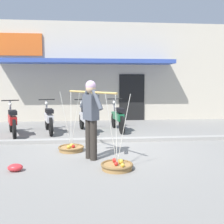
{
  "coord_description": "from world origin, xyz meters",
  "views": [
    {
      "loc": [
        -0.52,
        -6.61,
        1.66
      ],
      "look_at": [
        0.2,
        0.6,
        0.85
      ],
      "focal_mm": 42.83,
      "sensor_mm": 36.0,
      "label": 1
    }
  ],
  "objects_px": {
    "fruit_basket_right_side": "(71,148)",
    "motorcycle_nearest_shop": "(12,121)",
    "motorcycle_second_in_row": "(49,119)",
    "motorcycle_end_of_row": "(118,118)",
    "fruit_basket_left_side": "(117,165)",
    "fruit_vendor": "(91,114)",
    "motorcycle_third_in_row": "(85,119)",
    "plastic_litter_bag": "(15,168)"
  },
  "relations": [
    {
      "from": "fruit_basket_right_side",
      "to": "motorcycle_nearest_shop",
      "type": "xyz_separation_m",
      "value": [
        -1.93,
        2.12,
        0.38
      ]
    },
    {
      "from": "motorcycle_second_in_row",
      "to": "motorcycle_end_of_row",
      "type": "bearing_deg",
      "value": 3.17
    },
    {
      "from": "fruit_basket_right_side",
      "to": "fruit_basket_left_side",
      "type": "bearing_deg",
      "value": -57.29
    },
    {
      "from": "fruit_vendor",
      "to": "motorcycle_second_in_row",
      "type": "bearing_deg",
      "value": 112.57
    },
    {
      "from": "motorcycle_third_in_row",
      "to": "plastic_litter_bag",
      "type": "relative_size",
      "value": 6.44
    },
    {
      "from": "motorcycle_nearest_shop",
      "to": "plastic_litter_bag",
      "type": "distance_m",
      "value": 3.67
    },
    {
      "from": "fruit_vendor",
      "to": "motorcycle_end_of_row",
      "type": "height_order",
      "value": "fruit_vendor"
    },
    {
      "from": "motorcycle_third_in_row",
      "to": "motorcycle_nearest_shop",
      "type": "bearing_deg",
      "value": -172.4
    },
    {
      "from": "motorcycle_third_in_row",
      "to": "fruit_vendor",
      "type": "bearing_deg",
      "value": -87.47
    },
    {
      "from": "fruit_basket_left_side",
      "to": "motorcycle_end_of_row",
      "type": "distance_m",
      "value": 4.11
    },
    {
      "from": "fruit_basket_right_side",
      "to": "motorcycle_second_in_row",
      "type": "distance_m",
      "value": 2.63
    },
    {
      "from": "fruit_vendor",
      "to": "motorcycle_end_of_row",
      "type": "distance_m",
      "value": 3.5
    },
    {
      "from": "motorcycle_nearest_shop",
      "to": "fruit_basket_left_side",
      "type": "bearing_deg",
      "value": -51.33
    },
    {
      "from": "fruit_vendor",
      "to": "motorcycle_third_in_row",
      "type": "relative_size",
      "value": 0.94
    },
    {
      "from": "motorcycle_third_in_row",
      "to": "plastic_litter_bag",
      "type": "distance_m",
      "value": 4.05
    },
    {
      "from": "plastic_litter_bag",
      "to": "motorcycle_nearest_shop",
      "type": "bearing_deg",
      "value": 105.34
    },
    {
      "from": "motorcycle_second_in_row",
      "to": "plastic_litter_bag",
      "type": "distance_m",
      "value": 3.87
    },
    {
      "from": "motorcycle_nearest_shop",
      "to": "motorcycle_end_of_row",
      "type": "xyz_separation_m",
      "value": [
        3.38,
        0.47,
        0.0
      ]
    },
    {
      "from": "fruit_basket_left_side",
      "to": "motorcycle_end_of_row",
      "type": "bearing_deg",
      "value": 82.86
    },
    {
      "from": "fruit_vendor",
      "to": "motorcycle_third_in_row",
      "type": "distance_m",
      "value": 3.2
    },
    {
      "from": "plastic_litter_bag",
      "to": "motorcycle_second_in_row",
      "type": "bearing_deg",
      "value": 88.38
    },
    {
      "from": "fruit_vendor",
      "to": "plastic_litter_bag",
      "type": "bearing_deg",
      "value": -155.24
    },
    {
      "from": "motorcycle_second_in_row",
      "to": "motorcycle_end_of_row",
      "type": "relative_size",
      "value": 0.98
    },
    {
      "from": "motorcycle_end_of_row",
      "to": "fruit_basket_left_side",
      "type": "bearing_deg",
      "value": -97.14
    },
    {
      "from": "motorcycle_end_of_row",
      "to": "plastic_litter_bag",
      "type": "xyz_separation_m",
      "value": [
        -2.42,
        -3.98,
        -0.38
      ]
    },
    {
      "from": "fruit_basket_left_side",
      "to": "motorcycle_third_in_row",
      "type": "xyz_separation_m",
      "value": [
        -0.61,
        3.89,
        0.38
      ]
    },
    {
      "from": "motorcycle_second_in_row",
      "to": "motorcycle_third_in_row",
      "type": "relative_size",
      "value": 0.99
    },
    {
      "from": "fruit_basket_right_side",
      "to": "motorcycle_end_of_row",
      "type": "distance_m",
      "value": 2.99
    },
    {
      "from": "motorcycle_nearest_shop",
      "to": "plastic_litter_bag",
      "type": "height_order",
      "value": "motorcycle_nearest_shop"
    },
    {
      "from": "motorcycle_second_in_row",
      "to": "fruit_vendor",
      "type": "bearing_deg",
      "value": -67.43
    },
    {
      "from": "motorcycle_nearest_shop",
      "to": "motorcycle_second_in_row",
      "type": "distance_m",
      "value": 1.13
    },
    {
      "from": "fruit_basket_left_side",
      "to": "motorcycle_second_in_row",
      "type": "height_order",
      "value": "fruit_basket_left_side"
    },
    {
      "from": "motorcycle_second_in_row",
      "to": "motorcycle_end_of_row",
      "type": "distance_m",
      "value": 2.31
    },
    {
      "from": "fruit_basket_right_side",
      "to": "motorcycle_nearest_shop",
      "type": "relative_size",
      "value": 0.83
    },
    {
      "from": "fruit_vendor",
      "to": "fruit_basket_right_side",
      "type": "bearing_deg",
      "value": 122.67
    },
    {
      "from": "fruit_basket_right_side",
      "to": "plastic_litter_bag",
      "type": "bearing_deg",
      "value": -124.56
    },
    {
      "from": "fruit_basket_left_side",
      "to": "fruit_basket_right_side",
      "type": "xyz_separation_m",
      "value": [
        -0.95,
        1.47,
        -0.0
      ]
    },
    {
      "from": "fruit_vendor",
      "to": "motorcycle_nearest_shop",
      "type": "height_order",
      "value": "fruit_vendor"
    },
    {
      "from": "motorcycle_second_in_row",
      "to": "motorcycle_third_in_row",
      "type": "distance_m",
      "value": 1.19
    },
    {
      "from": "motorcycle_nearest_shop",
      "to": "motorcycle_third_in_row",
      "type": "distance_m",
      "value": 2.28
    },
    {
      "from": "fruit_basket_left_side",
      "to": "motorcycle_nearest_shop",
      "type": "relative_size",
      "value": 0.83
    },
    {
      "from": "fruit_basket_left_side",
      "to": "fruit_basket_right_side",
      "type": "bearing_deg",
      "value": 122.71
    }
  ]
}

